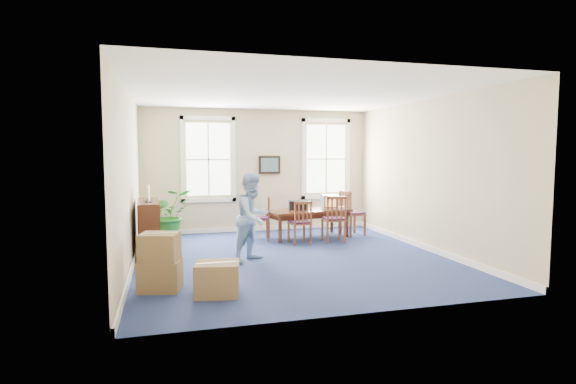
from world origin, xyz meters
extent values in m
plane|color=navy|center=(0.00, 0.00, 0.00)|extent=(6.50, 6.50, 0.00)
plane|color=white|center=(0.00, 0.00, 3.20)|extent=(6.50, 6.50, 0.00)
plane|color=#BEAD8B|center=(0.00, 3.25, 1.60)|extent=(6.50, 0.00, 6.50)
plane|color=#BEAD8B|center=(0.00, -3.25, 1.60)|extent=(6.50, 0.00, 6.50)
plane|color=#BEAD8B|center=(-3.00, 0.00, 1.60)|extent=(0.00, 6.50, 6.50)
plane|color=#BEAD8B|center=(3.00, 0.00, 1.60)|extent=(0.00, 6.50, 6.50)
cube|color=white|center=(0.00, 3.22, 0.06)|extent=(6.00, 0.04, 0.12)
cube|color=white|center=(-2.97, 0.00, 0.06)|extent=(0.04, 6.50, 0.12)
cube|color=white|center=(2.97, 0.00, 0.06)|extent=(0.04, 6.50, 0.12)
cube|color=white|center=(1.83, 1.93, 0.71)|extent=(0.22, 0.24, 0.05)
cube|color=black|center=(0.73, 1.98, 0.80)|extent=(0.48, 0.35, 0.22)
imported|color=#8FB4DF|center=(-0.77, -0.05, 0.84)|extent=(1.04, 1.01, 1.69)
cube|color=#421F11|center=(-2.72, 0.90, 0.56)|extent=(0.48, 1.45, 1.12)
imported|color=#195D18|center=(-2.33, 2.59, 0.60)|extent=(1.29, 1.19, 1.21)
camera|label=1|loc=(-2.36, -8.43, 2.07)|focal=28.00mm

